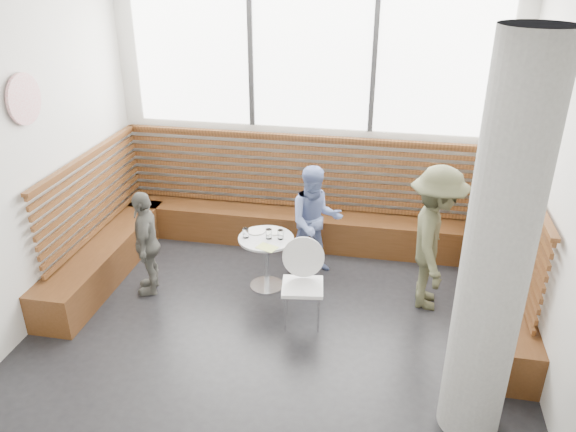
% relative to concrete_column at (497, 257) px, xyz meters
% --- Properties ---
extents(room, '(5.00, 5.00, 3.20)m').
position_rel_concrete_column_xyz_m(room, '(-1.85, 0.60, 0.00)').
color(room, silver).
rests_on(room, ground).
extents(booth, '(5.00, 2.50, 1.44)m').
position_rel_concrete_column_xyz_m(booth, '(-1.85, 2.37, -1.19)').
color(booth, '#492912').
rests_on(booth, ground).
extents(concrete_column, '(0.50, 0.50, 3.20)m').
position_rel_concrete_column_xyz_m(concrete_column, '(0.00, 0.00, 0.00)').
color(concrete_column, gray).
rests_on(concrete_column, ground).
extents(wall_art, '(0.03, 0.50, 0.50)m').
position_rel_concrete_column_xyz_m(wall_art, '(-4.31, 1.00, 0.70)').
color(wall_art, white).
rests_on(wall_art, room).
extents(cafe_table, '(0.63, 0.63, 0.65)m').
position_rel_concrete_column_xyz_m(cafe_table, '(-2.13, 1.72, -1.13)').
color(cafe_table, silver).
rests_on(cafe_table, ground).
extents(cafe_chair, '(0.44, 0.43, 0.92)m').
position_rel_concrete_column_xyz_m(cafe_chair, '(-1.60, 1.16, -1.06)').
color(cafe_chair, white).
rests_on(cafe_chair, ground).
extents(adult_man, '(0.63, 1.06, 1.62)m').
position_rel_concrete_column_xyz_m(adult_man, '(-0.29, 1.73, -0.79)').
color(adult_man, '#4A4C33').
rests_on(adult_man, ground).
extents(child_back, '(0.80, 0.71, 1.36)m').
position_rel_concrete_column_xyz_m(child_back, '(-1.63, 2.18, -0.92)').
color(child_back, '#6A7CB8').
rests_on(child_back, ground).
extents(child_left, '(0.50, 0.78, 1.24)m').
position_rel_concrete_column_xyz_m(child_left, '(-3.43, 1.40, -0.98)').
color(child_left, '#616058').
rests_on(child_left, ground).
extents(plate_near, '(0.21, 0.21, 0.01)m').
position_rel_concrete_column_xyz_m(plate_near, '(-2.27, 1.84, -0.94)').
color(plate_near, white).
rests_on(plate_near, cafe_table).
extents(plate_far, '(0.22, 0.22, 0.02)m').
position_rel_concrete_column_xyz_m(plate_far, '(-2.06, 1.88, -0.94)').
color(plate_far, white).
rests_on(plate_far, cafe_table).
extents(glass_left, '(0.07, 0.07, 0.11)m').
position_rel_concrete_column_xyz_m(glass_left, '(-2.35, 1.68, -0.90)').
color(glass_left, white).
rests_on(glass_left, cafe_table).
extents(glass_mid, '(0.07, 0.07, 0.11)m').
position_rel_concrete_column_xyz_m(glass_mid, '(-2.09, 1.70, -0.89)').
color(glass_mid, white).
rests_on(glass_mid, cafe_table).
extents(glass_right, '(0.07, 0.07, 0.11)m').
position_rel_concrete_column_xyz_m(glass_right, '(-1.96, 1.72, -0.90)').
color(glass_right, white).
rests_on(glass_right, cafe_table).
extents(menu_card, '(0.26, 0.22, 0.00)m').
position_rel_concrete_column_xyz_m(menu_card, '(-2.06, 1.49, -0.95)').
color(menu_card, '#A5C64C').
rests_on(menu_card, cafe_table).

